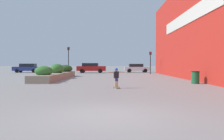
{
  "coord_description": "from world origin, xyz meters",
  "views": [
    {
      "loc": [
        0.24,
        -6.99,
        1.47
      ],
      "look_at": [
        0.32,
        14.2,
        0.93
      ],
      "focal_mm": 40.0,
      "sensor_mm": 36.0,
      "label": 1
    }
  ],
  "objects_px": {
    "skateboard": "(115,87)",
    "trash_bin": "(194,77)",
    "traffic_light_left": "(67,56)",
    "car_leftmost": "(26,68)",
    "car_rightmost": "(202,68)",
    "skateboarder": "(115,75)",
    "car_center_left": "(90,68)",
    "car_center_right": "(136,68)",
    "traffic_light_right": "(149,59)"
  },
  "relations": [
    {
      "from": "car_rightmost",
      "to": "traffic_light_right",
      "type": "distance_m",
      "value": 11.83
    },
    {
      "from": "skateboard",
      "to": "car_leftmost",
      "type": "height_order",
      "value": "car_leftmost"
    },
    {
      "from": "skateboarder",
      "to": "traffic_light_left",
      "type": "distance_m",
      "value": 21.37
    },
    {
      "from": "car_leftmost",
      "to": "car_center_right",
      "type": "height_order",
      "value": "car_leftmost"
    },
    {
      "from": "car_leftmost",
      "to": "traffic_light_right",
      "type": "xyz_separation_m",
      "value": [
        19.43,
        -6.33,
        1.4
      ]
    },
    {
      "from": "car_leftmost",
      "to": "traffic_light_left",
      "type": "relative_size",
      "value": 1.15
    },
    {
      "from": "car_rightmost",
      "to": "trash_bin",
      "type": "bearing_deg",
      "value": -21.5
    },
    {
      "from": "trash_bin",
      "to": "traffic_light_left",
      "type": "height_order",
      "value": "traffic_light_left"
    },
    {
      "from": "car_rightmost",
      "to": "car_center_left",
      "type": "bearing_deg",
      "value": -85.49
    },
    {
      "from": "trash_bin",
      "to": "car_center_left",
      "type": "distance_m",
      "value": 23.64
    },
    {
      "from": "car_center_right",
      "to": "skateboarder",
      "type": "bearing_deg",
      "value": -8.18
    },
    {
      "from": "car_rightmost",
      "to": "car_leftmost",
      "type": "bearing_deg",
      "value": -89.81
    },
    {
      "from": "skateboard",
      "to": "car_center_right",
      "type": "distance_m",
      "value": 27.45
    },
    {
      "from": "car_leftmost",
      "to": "car_rightmost",
      "type": "distance_m",
      "value": 29.26
    },
    {
      "from": "car_center_left",
      "to": "car_rightmost",
      "type": "relative_size",
      "value": 1.01
    },
    {
      "from": "car_center_left",
      "to": "car_rightmost",
      "type": "bearing_deg",
      "value": 94.51
    },
    {
      "from": "car_center_left",
      "to": "car_rightmost",
      "type": "xyz_separation_m",
      "value": [
        18.55,
        1.46,
        -0.04
      ]
    },
    {
      "from": "car_center_left",
      "to": "car_leftmost",
      "type": "bearing_deg",
      "value": -97.27
    },
    {
      "from": "car_center_left",
      "to": "car_rightmost",
      "type": "distance_m",
      "value": 18.61
    },
    {
      "from": "traffic_light_left",
      "to": "car_rightmost",
      "type": "bearing_deg",
      "value": 16.04
    },
    {
      "from": "car_rightmost",
      "to": "traffic_light_left",
      "type": "bearing_deg",
      "value": -73.96
    },
    {
      "from": "traffic_light_right",
      "to": "skateboard",
      "type": "bearing_deg",
      "value": -104.38
    },
    {
      "from": "skateboard",
      "to": "car_rightmost",
      "type": "relative_size",
      "value": 0.17
    },
    {
      "from": "skateboarder",
      "to": "trash_bin",
      "type": "distance_m",
      "value": 6.74
    },
    {
      "from": "car_leftmost",
      "to": "car_center_right",
      "type": "distance_m",
      "value": 18.22
    },
    {
      "from": "car_leftmost",
      "to": "traffic_light_right",
      "type": "relative_size",
      "value": 1.4
    },
    {
      "from": "car_leftmost",
      "to": "traffic_light_left",
      "type": "distance_m",
      "value": 10.1
    },
    {
      "from": "car_leftmost",
      "to": "traffic_light_left",
      "type": "height_order",
      "value": "traffic_light_left"
    },
    {
      "from": "skateboard",
      "to": "traffic_light_left",
      "type": "xyz_separation_m",
      "value": [
        -6.41,
        20.31,
        2.51
      ]
    },
    {
      "from": "car_center_left",
      "to": "traffic_light_left",
      "type": "xyz_separation_m",
      "value": [
        -2.83,
        -4.68,
        1.75
      ]
    },
    {
      "from": "car_leftmost",
      "to": "car_center_left",
      "type": "height_order",
      "value": "car_center_left"
    },
    {
      "from": "skateboard",
      "to": "car_center_left",
      "type": "height_order",
      "value": "car_center_left"
    },
    {
      "from": "car_leftmost",
      "to": "car_rightmost",
      "type": "height_order",
      "value": "car_leftmost"
    },
    {
      "from": "skateboarder",
      "to": "traffic_light_right",
      "type": "distance_m",
      "value": 20.72
    },
    {
      "from": "trash_bin",
      "to": "car_center_left",
      "type": "xyz_separation_m",
      "value": [
        -9.44,
        21.67,
        0.37
      ]
    },
    {
      "from": "skateboard",
      "to": "trash_bin",
      "type": "distance_m",
      "value": 6.74
    },
    {
      "from": "skateboard",
      "to": "traffic_light_right",
      "type": "relative_size",
      "value": 0.24
    },
    {
      "from": "trash_bin",
      "to": "car_rightmost",
      "type": "height_order",
      "value": "car_rightmost"
    },
    {
      "from": "skateboarder",
      "to": "traffic_light_left",
      "type": "height_order",
      "value": "traffic_light_left"
    },
    {
      "from": "skateboarder",
      "to": "trash_bin",
      "type": "xyz_separation_m",
      "value": [
        5.86,
        3.32,
        -0.32
      ]
    },
    {
      "from": "car_rightmost",
      "to": "traffic_light_right",
      "type": "height_order",
      "value": "traffic_light_right"
    },
    {
      "from": "trash_bin",
      "to": "car_leftmost",
      "type": "distance_m",
      "value": 30.61
    },
    {
      "from": "skateboarder",
      "to": "traffic_light_right",
      "type": "height_order",
      "value": "traffic_light_right"
    },
    {
      "from": "trash_bin",
      "to": "traffic_light_right",
      "type": "xyz_separation_m",
      "value": [
        -0.72,
        16.7,
        1.72
      ]
    },
    {
      "from": "car_rightmost",
      "to": "traffic_light_left",
      "type": "distance_m",
      "value": 22.31
    },
    {
      "from": "skateboarder",
      "to": "traffic_light_left",
      "type": "relative_size",
      "value": 0.29
    },
    {
      "from": "skateboarder",
      "to": "trash_bin",
      "type": "height_order",
      "value": "skateboarder"
    },
    {
      "from": "trash_bin",
      "to": "traffic_light_left",
      "type": "bearing_deg",
      "value": 125.82
    },
    {
      "from": "car_center_right",
      "to": "trash_bin",
      "type": "bearing_deg",
      "value": 4.68
    },
    {
      "from": "skateboarder",
      "to": "car_leftmost",
      "type": "height_order",
      "value": "car_leftmost"
    }
  ]
}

